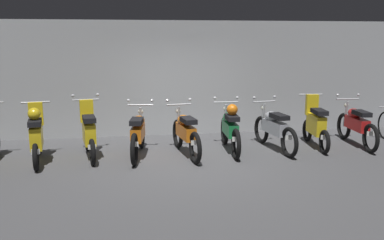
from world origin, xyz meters
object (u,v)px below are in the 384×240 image
(motorbike_slot_1, at_px, (36,135))
(motorbike_slot_5, at_px, (230,128))
(motorbike_slot_6, at_px, (274,128))
(motorbike_slot_2, at_px, (89,132))
(motorbike_slot_8, at_px, (356,124))
(motorbike_slot_4, at_px, (186,132))
(motorbike_slot_7, at_px, (315,124))
(motorbike_slot_3, at_px, (138,133))

(motorbike_slot_1, relative_size, motorbike_slot_5, 0.86)
(motorbike_slot_6, bearing_deg, motorbike_slot_2, 179.45)
(motorbike_slot_2, bearing_deg, motorbike_slot_5, -0.19)
(motorbike_slot_1, xyz_separation_m, motorbike_slot_2, (1.00, 0.22, -0.04))
(motorbike_slot_6, xyz_separation_m, motorbike_slot_8, (2.02, 0.07, 0.00))
(motorbike_slot_4, relative_size, motorbike_slot_7, 1.16)
(motorbike_slot_1, height_order, motorbike_slot_7, same)
(motorbike_slot_8, bearing_deg, motorbike_slot_1, -177.96)
(motorbike_slot_1, xyz_separation_m, motorbike_slot_5, (4.03, 0.21, -0.04))
(motorbike_slot_3, relative_size, motorbike_slot_7, 1.16)
(motorbike_slot_4, xyz_separation_m, motorbike_slot_6, (2.01, 0.12, 0.00))
(motorbike_slot_1, relative_size, motorbike_slot_4, 0.86)
(motorbike_slot_4, relative_size, motorbike_slot_8, 1.00)
(motorbike_slot_7, bearing_deg, motorbike_slot_1, -177.51)
(motorbike_slot_4, bearing_deg, motorbike_slot_5, 8.27)
(motorbike_slot_1, height_order, motorbike_slot_4, motorbike_slot_1)
(motorbike_slot_2, xyz_separation_m, motorbike_slot_6, (4.03, -0.04, -0.04))
(motorbike_slot_2, height_order, motorbike_slot_4, motorbike_slot_2)
(motorbike_slot_6, relative_size, motorbike_slot_8, 1.00)
(motorbike_slot_2, relative_size, motorbike_slot_5, 0.86)
(motorbike_slot_1, xyz_separation_m, motorbike_slot_3, (2.02, 0.13, -0.07))
(motorbike_slot_3, xyz_separation_m, motorbike_slot_7, (4.03, 0.13, 0.03))
(motorbike_slot_5, relative_size, motorbike_slot_7, 1.16)
(motorbike_slot_3, height_order, motorbike_slot_6, same)
(motorbike_slot_7, bearing_deg, motorbike_slot_5, -178.46)
(motorbike_slot_1, bearing_deg, motorbike_slot_2, 12.33)
(motorbike_slot_2, bearing_deg, motorbike_slot_4, -4.46)
(motorbike_slot_2, bearing_deg, motorbike_slot_6, -0.55)
(motorbike_slot_6, bearing_deg, motorbike_slot_7, 4.65)
(motorbike_slot_1, bearing_deg, motorbike_slot_6, 2.05)
(motorbike_slot_7, distance_m, motorbike_slot_8, 1.01)
(motorbike_slot_4, bearing_deg, motorbike_slot_6, 3.37)
(motorbike_slot_1, bearing_deg, motorbike_slot_8, 2.04)
(motorbike_slot_5, distance_m, motorbike_slot_8, 3.02)
(motorbike_slot_2, height_order, motorbike_slot_3, motorbike_slot_2)
(motorbike_slot_5, distance_m, motorbike_slot_6, 1.00)
(motorbike_slot_5, bearing_deg, motorbike_slot_3, -177.71)
(motorbike_slot_1, height_order, motorbike_slot_8, motorbike_slot_1)
(motorbike_slot_3, xyz_separation_m, motorbike_slot_4, (1.00, -0.07, 0.00))
(motorbike_slot_6, height_order, motorbike_slot_7, motorbike_slot_7)
(motorbike_slot_4, bearing_deg, motorbike_slot_2, 175.54)
(motorbike_slot_5, distance_m, motorbike_slot_7, 2.02)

